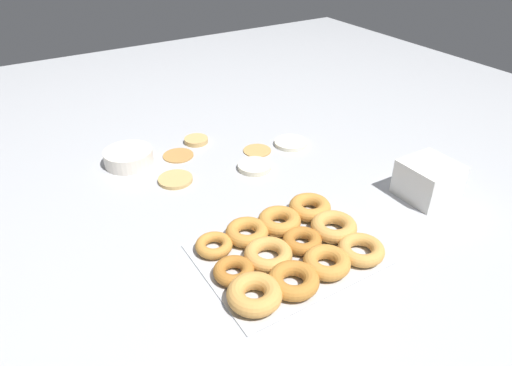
# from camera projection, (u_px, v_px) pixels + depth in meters

# --- Properties ---
(ground_plane) EXTENTS (3.00, 3.00, 0.00)m
(ground_plane) POSITION_uv_depth(u_px,v_px,m) (255.00, 169.00, 1.41)
(ground_plane) COLOR #B2B5BA
(pancake_0) EXTENTS (0.10, 0.10, 0.01)m
(pancake_0) POSITION_uv_depth(u_px,v_px,m) (175.00, 179.00, 1.34)
(pancake_0) COLOR tan
(pancake_0) RESTS_ON ground_plane
(pancake_1) EXTENTS (0.09, 0.09, 0.01)m
(pancake_1) POSITION_uv_depth(u_px,v_px,m) (257.00, 150.00, 1.50)
(pancake_1) COLOR tan
(pancake_1) RESTS_ON ground_plane
(pancake_2) EXTENTS (0.10, 0.10, 0.02)m
(pancake_2) POSITION_uv_depth(u_px,v_px,m) (253.00, 166.00, 1.41)
(pancake_2) COLOR beige
(pancake_2) RESTS_ON ground_plane
(pancake_3) EXTENTS (0.11, 0.11, 0.01)m
(pancake_3) POSITION_uv_depth(u_px,v_px,m) (291.00, 143.00, 1.54)
(pancake_3) COLOR silver
(pancake_3) RESTS_ON ground_plane
(pancake_4) EXTENTS (0.10, 0.10, 0.01)m
(pancake_4) POSITION_uv_depth(u_px,v_px,m) (178.00, 155.00, 1.47)
(pancake_4) COLOR #B27F42
(pancake_4) RESTS_ON ground_plane
(pancake_5) EXTENTS (0.08, 0.08, 0.02)m
(pancake_5) POSITION_uv_depth(u_px,v_px,m) (196.00, 140.00, 1.55)
(pancake_5) COLOR tan
(pancake_5) RESTS_ON ground_plane
(donut_tray) EXTENTS (0.40, 0.31, 0.04)m
(donut_tray) POSITION_uv_depth(u_px,v_px,m) (289.00, 248.00, 1.06)
(donut_tray) COLOR silver
(donut_tray) RESTS_ON ground_plane
(batter_bowl) EXTENTS (0.15, 0.15, 0.05)m
(batter_bowl) POSITION_uv_depth(u_px,v_px,m) (129.00, 157.00, 1.42)
(batter_bowl) COLOR silver
(batter_bowl) RESTS_ON ground_plane
(container_stack) EXTENTS (0.14, 0.14, 0.10)m
(container_stack) POSITION_uv_depth(u_px,v_px,m) (428.00, 180.00, 1.26)
(container_stack) COLOR white
(container_stack) RESTS_ON ground_plane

